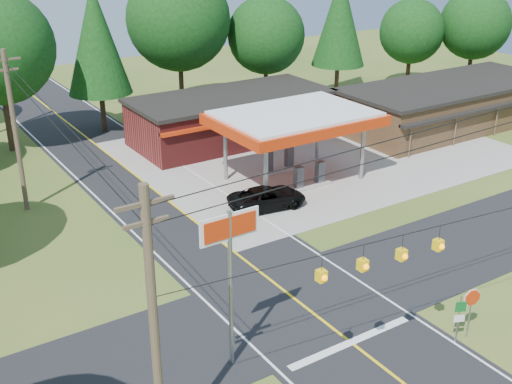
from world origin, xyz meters
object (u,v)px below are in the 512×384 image
suv_car (267,198)px  sedan_car (314,122)px  gas_canopy (295,121)px  big_stop_sign (230,253)px  octagonal_stop_sign (472,302)px

suv_car → sedan_car: sedan_car is taller
gas_canopy → sedan_car: bearing=45.0°
sedan_car → gas_canopy: bearing=-155.9°
gas_canopy → big_stop_sign: (-14.00, -15.01, 0.84)m
big_stop_sign → suv_car: bearing=50.8°
octagonal_stop_sign → gas_canopy: bearing=76.7°
gas_canopy → octagonal_stop_sign: 19.69m
sedan_car → octagonal_stop_sign: size_ratio=1.91×
gas_canopy → big_stop_sign: 20.54m
gas_canopy → sedan_car: gas_canopy is taller
gas_canopy → sedan_car: (8.00, 8.00, -3.48)m
gas_canopy → big_stop_sign: big_stop_sign is taller
gas_canopy → big_stop_sign: size_ratio=1.54×
octagonal_stop_sign → sedan_car: bearing=65.2°
octagonal_stop_sign → big_stop_sign: bearing=157.2°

